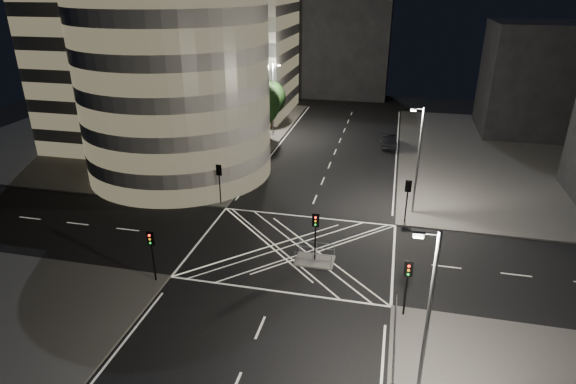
% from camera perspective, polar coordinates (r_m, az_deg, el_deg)
% --- Properties ---
extents(ground, '(120.00, 120.00, 0.00)m').
position_cam_1_polar(ground, '(39.60, 0.69, -6.77)').
color(ground, black).
rests_on(ground, ground).
extents(sidewalk_far_left, '(42.00, 42.00, 0.15)m').
position_cam_1_polar(sidewalk_far_left, '(73.16, -17.44, 6.74)').
color(sidewalk_far_left, '#565451').
rests_on(sidewalk_far_left, ground).
extents(central_island, '(3.00, 2.00, 0.15)m').
position_cam_1_polar(central_island, '(37.98, 3.18, -8.12)').
color(central_island, slate).
rests_on(central_island, ground).
extents(office_tower_curved, '(30.00, 29.00, 27.20)m').
position_cam_1_polar(office_tower_curved, '(59.56, -15.75, 15.71)').
color(office_tower_curved, gray).
rests_on(office_tower_curved, sidewalk_far_left).
extents(office_block_rear, '(24.00, 16.00, 22.00)m').
position_cam_1_polar(office_block_rear, '(81.30, -8.59, 17.16)').
color(office_block_rear, gray).
rests_on(office_block_rear, sidewalk_far_left).
extents(building_right_far, '(14.00, 12.00, 15.00)m').
position_cam_1_polar(building_right_far, '(76.77, 27.53, 11.79)').
color(building_right_far, black).
rests_on(building_right_far, sidewalk_far_right).
extents(building_far_end, '(18.00, 8.00, 18.00)m').
position_cam_1_polar(building_far_end, '(92.71, 6.15, 16.72)').
color(building_far_end, black).
rests_on(building_far_end, ground).
extents(tree_a, '(4.99, 4.99, 7.42)m').
position_cam_1_polar(tree_a, '(48.41, -9.25, 4.86)').
color(tree_a, black).
rests_on(tree_a, sidewalk_far_left).
extents(tree_b, '(4.67, 4.67, 7.57)m').
position_cam_1_polar(tree_b, '(53.65, -6.93, 7.24)').
color(tree_b, black).
rests_on(tree_b, sidewalk_far_left).
extents(tree_c, '(3.77, 3.77, 6.86)m').
position_cam_1_polar(tree_c, '(59.17, -4.98, 8.68)').
color(tree_c, black).
rests_on(tree_c, sidewalk_far_left).
extents(tree_d, '(5.33, 5.33, 8.24)m').
position_cam_1_polar(tree_d, '(64.61, -3.38, 10.46)').
color(tree_d, black).
rests_on(tree_d, sidewalk_far_left).
extents(tree_e, '(4.15, 4.15, 6.98)m').
position_cam_1_polar(tree_e, '(70.37, -1.99, 11.10)').
color(tree_e, black).
rests_on(tree_e, sidewalk_far_left).
extents(traffic_signal_fl, '(0.55, 0.22, 4.00)m').
position_cam_1_polar(traffic_signal_fl, '(46.51, -8.15, 1.80)').
color(traffic_signal_fl, black).
rests_on(traffic_signal_fl, sidewalk_far_left).
extents(traffic_signal_nl, '(0.55, 0.22, 4.00)m').
position_cam_1_polar(traffic_signal_nl, '(35.43, -15.86, -6.28)').
color(traffic_signal_nl, black).
rests_on(traffic_signal_nl, sidewalk_near_left).
extents(traffic_signal_fr, '(0.55, 0.22, 4.00)m').
position_cam_1_polar(traffic_signal_fr, '(43.72, 13.99, -0.16)').
color(traffic_signal_fr, black).
rests_on(traffic_signal_fr, sidewalk_far_right).
extents(traffic_signal_nr, '(0.55, 0.22, 4.00)m').
position_cam_1_polar(traffic_signal_nr, '(31.68, 13.97, -9.91)').
color(traffic_signal_nr, black).
rests_on(traffic_signal_nr, sidewalk_near_right).
extents(traffic_signal_island, '(0.55, 0.22, 4.00)m').
position_cam_1_polar(traffic_signal_island, '(36.57, 3.28, -4.34)').
color(traffic_signal_island, black).
rests_on(traffic_signal_island, central_island).
extents(street_lamp_left_near, '(1.25, 0.25, 10.00)m').
position_cam_1_polar(street_lamp_left_near, '(50.45, -6.94, 6.78)').
color(street_lamp_left_near, slate).
rests_on(street_lamp_left_near, sidewalk_far_left).
extents(street_lamp_left_far, '(1.25, 0.25, 10.00)m').
position_cam_1_polar(street_lamp_left_far, '(67.10, -1.77, 11.18)').
color(street_lamp_left_far, slate).
rests_on(street_lamp_left_far, sidewalk_far_left).
extents(street_lamp_right_far, '(1.25, 0.25, 10.00)m').
position_cam_1_polar(street_lamp_right_far, '(44.86, 15.13, 3.95)').
color(street_lamp_right_far, slate).
rests_on(street_lamp_right_far, sidewalk_far_right).
extents(street_lamp_right_near, '(1.25, 0.25, 10.00)m').
position_cam_1_polar(street_lamp_right_near, '(24.33, 16.11, -14.10)').
color(street_lamp_right_near, slate).
rests_on(street_lamp_right_near, sidewalk_near_right).
extents(railing_near_right, '(0.06, 11.70, 1.10)m').
position_cam_1_polar(railing_near_right, '(28.77, 12.46, -19.35)').
color(railing_near_right, slate).
rests_on(railing_near_right, sidewalk_near_right).
extents(railing_island_south, '(2.80, 0.06, 1.10)m').
position_cam_1_polar(railing_island_south, '(36.90, 2.96, -8.01)').
color(railing_island_south, slate).
rests_on(railing_island_south, central_island).
extents(railing_island_north, '(2.80, 0.06, 1.10)m').
position_cam_1_polar(railing_island_north, '(38.42, 3.44, -6.63)').
color(railing_island_north, slate).
rests_on(railing_island_north, central_island).
extents(sedan, '(2.48, 5.29, 1.68)m').
position_cam_1_polar(sedan, '(65.00, 11.75, 5.99)').
color(sedan, black).
rests_on(sedan, ground).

